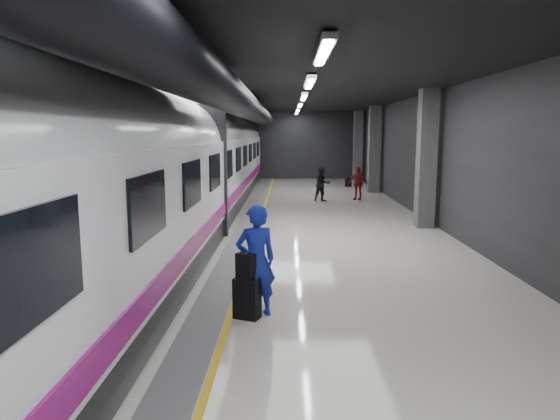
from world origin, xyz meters
TOP-DOWN VIEW (x-y plane):
  - ground at (0.00, 0.00)m, footprint 40.00×40.00m
  - platform_hall at (-0.29, 0.96)m, footprint 10.02×40.02m
  - train at (-3.25, -0.00)m, footprint 3.05×38.00m
  - traveler_main at (-0.51, -6.21)m, footprint 0.82×0.68m
  - suitcase_main at (-0.65, -6.34)m, footprint 0.49×0.40m
  - shoulder_bag at (-0.66, -6.35)m, footprint 0.36×0.31m
  - traveler_far_a at (1.61, 8.26)m, footprint 0.92×0.82m
  - traveler_far_b at (3.32, 8.91)m, footprint 0.98×0.78m
  - suitcase_far at (3.58, 14.77)m, footprint 0.38×0.26m

SIDE VIEW (x-z plane):
  - ground at x=0.00m, z-range 0.00..0.00m
  - suitcase_far at x=3.58m, z-range 0.00..0.53m
  - suitcase_main at x=-0.65m, z-range 0.00..0.69m
  - traveler_far_b at x=3.32m, z-range 0.00..1.56m
  - traveler_far_a at x=1.61m, z-range 0.00..1.58m
  - shoulder_bag at x=-0.66m, z-range 0.69..1.12m
  - traveler_main at x=-0.51m, z-range 0.00..1.91m
  - train at x=-3.25m, z-range 0.04..4.09m
  - platform_hall at x=-0.29m, z-range 1.28..5.79m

